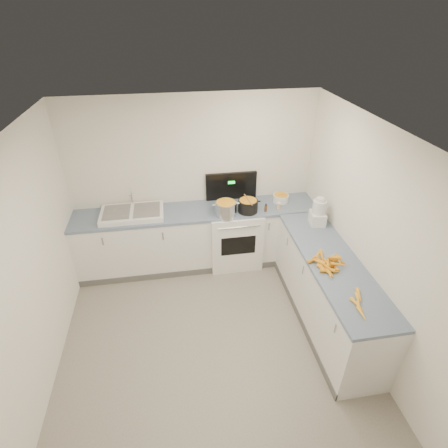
{
  "coord_description": "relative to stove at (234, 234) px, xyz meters",
  "views": [
    {
      "loc": [
        -0.31,
        -2.64,
        3.44
      ],
      "look_at": [
        0.3,
        1.1,
        1.05
      ],
      "focal_mm": 28.0,
      "sensor_mm": 36.0,
      "label": 1
    }
  ],
  "objects": [
    {
      "name": "floor",
      "position": [
        -0.55,
        -1.69,
        -0.47
      ],
      "size": [
        3.5,
        4.0,
        0.0
      ],
      "primitive_type": null,
      "color": "gray",
      "rests_on": "ground"
    },
    {
      "name": "ceiling",
      "position": [
        -0.55,
        -1.69,
        2.03
      ],
      "size": [
        3.5,
        4.0,
        0.0
      ],
      "primitive_type": null,
      "rotation": [
        3.14,
        0.0,
        0.0
      ],
      "color": "white",
      "rests_on": "ground"
    },
    {
      "name": "wall_back",
      "position": [
        -0.55,
        0.31,
        0.78
      ],
      "size": [
        3.5,
        0.0,
        2.5
      ],
      "primitive_type": null,
      "rotation": [
        1.57,
        0.0,
        0.0
      ],
      "color": "white",
      "rests_on": "ground"
    },
    {
      "name": "wall_left",
      "position": [
        -2.3,
        -1.69,
        0.78
      ],
      "size": [
        0.0,
        4.0,
        2.5
      ],
      "primitive_type": null,
      "rotation": [
        1.57,
        0.0,
        1.57
      ],
      "color": "white",
      "rests_on": "ground"
    },
    {
      "name": "wall_right",
      "position": [
        1.2,
        -1.69,
        0.78
      ],
      "size": [
        0.0,
        4.0,
        2.5
      ],
      "primitive_type": null,
      "rotation": [
        1.57,
        0.0,
        -1.57
      ],
      "color": "white",
      "rests_on": "ground"
    },
    {
      "name": "counter_back",
      "position": [
        -0.55,
        0.01,
        -0.0
      ],
      "size": [
        3.5,
        0.62,
        0.94
      ],
      "color": "white",
      "rests_on": "ground"
    },
    {
      "name": "counter_right",
      "position": [
        0.9,
        -1.39,
        -0.0
      ],
      "size": [
        0.62,
        2.2,
        0.94
      ],
      "color": "white",
      "rests_on": "ground"
    },
    {
      "name": "stove",
      "position": [
        0.0,
        0.0,
        0.0
      ],
      "size": [
        0.76,
        0.65,
        1.36
      ],
      "color": "white",
      "rests_on": "ground"
    },
    {
      "name": "sink",
      "position": [
        -1.45,
        0.02,
        0.5
      ],
      "size": [
        0.86,
        0.52,
        0.31
      ],
      "color": "white",
      "rests_on": "counter_back"
    },
    {
      "name": "steel_pot",
      "position": [
        -0.16,
        -0.17,
        0.55
      ],
      "size": [
        0.36,
        0.36,
        0.22
      ],
      "primitive_type": "cylinder",
      "rotation": [
        0.0,
        0.0,
        -0.25
      ],
      "color": "silver",
      "rests_on": "stove"
    },
    {
      "name": "black_pot",
      "position": [
        0.17,
        -0.13,
        0.55
      ],
      "size": [
        0.3,
        0.3,
        0.2
      ],
      "primitive_type": "cylinder",
      "rotation": [
        0.0,
        0.0,
        -0.1
      ],
      "color": "black",
      "rests_on": "stove"
    },
    {
      "name": "wooden_spoon",
      "position": [
        0.17,
        -0.13,
        0.65
      ],
      "size": [
        0.05,
        0.34,
        0.01
      ],
      "primitive_type": "cylinder",
      "rotation": [
        1.57,
        0.0,
        0.11
      ],
      "color": "#AD7A47",
      "rests_on": "black_pot"
    },
    {
      "name": "mixing_bowl",
      "position": [
        0.72,
        0.08,
        0.52
      ],
      "size": [
        0.25,
        0.25,
        0.11
      ],
      "primitive_type": "cylinder",
      "rotation": [
        0.0,
        0.0,
        -0.05
      ],
      "color": "white",
      "rests_on": "counter_back"
    },
    {
      "name": "extract_bottle",
      "position": [
        0.42,
        -0.17,
        0.51
      ],
      "size": [
        0.04,
        0.04,
        0.1
      ],
      "primitive_type": "cylinder",
      "color": "#593319",
      "rests_on": "counter_back"
    },
    {
      "name": "spice_jar",
      "position": [
        0.62,
        -0.14,
        0.51
      ],
      "size": [
        0.05,
        0.05,
        0.09
      ],
      "primitive_type": "cylinder",
      "color": "#E5B266",
      "rests_on": "counter_back"
    },
    {
      "name": "food_processor",
      "position": [
        1.01,
        -0.6,
        0.63
      ],
      "size": [
        0.22,
        0.26,
        0.39
      ],
      "color": "white",
      "rests_on": "counter_right"
    },
    {
      "name": "carrot_pile",
      "position": [
        0.78,
        -1.48,
        0.5
      ],
      "size": [
        0.43,
        0.5,
        0.09
      ],
      "color": "#F8A21E",
      "rests_on": "counter_right"
    },
    {
      "name": "peeled_carrots",
      "position": [
        0.84,
        -2.1,
        0.49
      ],
      "size": [
        0.17,
        0.42,
        0.04
      ],
      "color": "#FFAB26",
      "rests_on": "counter_right"
    },
    {
      "name": "peelings",
      "position": [
        -1.69,
        -0.01,
        0.54
      ],
      "size": [
        0.25,
        0.26,
        0.01
      ],
      "color": "tan",
      "rests_on": "sink"
    }
  ]
}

